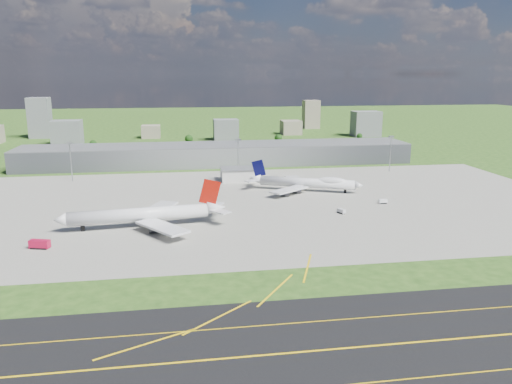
{
  "coord_description": "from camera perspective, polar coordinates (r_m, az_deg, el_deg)",
  "views": [
    {
      "loc": [
        -29.66,
        -220.6,
        68.81
      ],
      "look_at": [
        8.96,
        28.67,
        9.0
      ],
      "focal_mm": 35.0,
      "sensor_mm": 36.0,
      "label": 1
    }
  ],
  "objects": [
    {
      "name": "van_white_far",
      "position": [
        279.81,
        14.31,
        -1.06
      ],
      "size": [
        4.6,
        2.27,
        2.39
      ],
      "rotation": [
        0.0,
        0.0,
        -0.0
      ],
      "color": "white",
      "rests_on": "ground"
    },
    {
      "name": "mast_west",
      "position": [
        346.68,
        -20.46,
        4.02
      ],
      "size": [
        3.5,
        2.0,
        25.9
      ],
      "color": "gray",
      "rests_on": "ground"
    },
    {
      "name": "mast_center",
      "position": [
        341.78,
        -2.05,
        4.73
      ],
      "size": [
        3.5,
        2.0,
        25.9
      ],
      "color": "gray",
      "rests_on": "ground"
    },
    {
      "name": "taxiway",
      "position": [
        133.58,
        5.58,
        -17.72
      ],
      "size": [
        1400.0,
        60.0,
        0.06
      ],
      "primitive_type": "cube",
      "color": "black",
      "rests_on": "ground"
    },
    {
      "name": "apron",
      "position": [
        272.43,
        -0.15,
        -1.28
      ],
      "size": [
        360.0,
        190.0,
        0.08
      ],
      "primitive_type": "cube",
      "color": "gray",
      "rests_on": "ground"
    },
    {
      "name": "bldg_tall_w",
      "position": [
        601.58,
        -23.48,
        7.79
      ],
      "size": [
        22.0,
        20.0,
        44.0
      ],
      "primitive_type": "cube",
      "color": "slate",
      "rests_on": "ground"
    },
    {
      "name": "mast_east",
      "position": [
        371.0,
        15.14,
        4.96
      ],
      "size": [
        3.5,
        2.0,
        25.9
      ],
      "color": "gray",
      "rests_on": "ground"
    },
    {
      "name": "tree_e",
      "position": [
        509.47,
        2.56,
        6.19
      ],
      "size": [
        7.65,
        7.65,
        9.35
      ],
      "color": "#382314",
      "rests_on": "ground"
    },
    {
      "name": "bldg_w",
      "position": [
        535.19,
        -20.78,
        6.39
      ],
      "size": [
        28.0,
        22.0,
        24.0
      ],
      "primitive_type": "cube",
      "color": "slate",
      "rests_on": "ground"
    },
    {
      "name": "bldg_e",
      "position": [
        582.42,
        12.45,
        7.63
      ],
      "size": [
        30.0,
        22.0,
        28.0
      ],
      "primitive_type": "cube",
      "color": "slate",
      "rests_on": "ground"
    },
    {
      "name": "bldg_ce",
      "position": [
        588.3,
        4.01,
        7.37
      ],
      "size": [
        22.0,
        24.0,
        16.0
      ],
      "primitive_type": "cube",
      "color": "gray",
      "rests_on": "ground"
    },
    {
      "name": "van_white_near",
      "position": [
        255.76,
        9.72,
        -2.19
      ],
      "size": [
        3.75,
        4.99,
        2.36
      ],
      "rotation": [
        0.0,
        0.0,
        2.01
      ],
      "color": "silver",
      "rests_on": "ground"
    },
    {
      "name": "terminal",
      "position": [
        391.57,
        -4.37,
        4.29
      ],
      "size": [
        300.0,
        42.0,
        15.0
      ],
      "primitive_type": "cube",
      "color": "slate",
      "rests_on": "ground"
    },
    {
      "name": "fire_truck",
      "position": [
        220.3,
        -23.49,
        -5.52
      ],
      "size": [
        8.59,
        5.05,
        3.58
      ],
      "rotation": [
        0.0,
        0.0,
        -0.27
      ],
      "color": "#B60D34",
      "rests_on": "ground"
    },
    {
      "name": "tug_yellow",
      "position": [
        241.81,
        -12.04,
        -3.28
      ],
      "size": [
        3.48,
        2.24,
        1.68
      ],
      "rotation": [
        0.0,
        0.0,
        0.09
      ],
      "color": "#C1B50B",
      "rests_on": "ground"
    },
    {
      "name": "ops_building",
      "position": [
        329.49,
        -1.72,
        1.99
      ],
      "size": [
        26.0,
        16.0,
        8.0
      ],
      "primitive_type": "cube",
      "color": "silver",
      "rests_on": "ground"
    },
    {
      "name": "bldg_c",
      "position": [
        536.05,
        -3.47,
        7.12
      ],
      "size": [
        26.0,
        20.0,
        22.0
      ],
      "primitive_type": "cube",
      "color": "slate",
      "rests_on": "ground"
    },
    {
      "name": "airliner_blue_quad",
      "position": [
        301.56,
        5.83,
        1.06
      ],
      "size": [
        65.65,
        49.9,
        18.07
      ],
      "rotation": [
        0.0,
        0.0,
        -0.41
      ],
      "color": "white",
      "rests_on": "ground"
    },
    {
      "name": "tree_w",
      "position": [
        496.34,
        -18.12,
        5.28
      ],
      "size": [
        6.75,
        6.75,
        8.25
      ],
      "color": "#382314",
      "rests_on": "ground"
    },
    {
      "name": "airliner_red_twin",
      "position": [
        235.12,
        -12.49,
        -2.57
      ],
      "size": [
        77.14,
        59.81,
        21.16
      ],
      "rotation": [
        0.0,
        0.0,
        3.25
      ],
      "color": "white",
      "rests_on": "ground"
    },
    {
      "name": "tree_c",
      "position": [
        504.64,
        -7.68,
        6.05
      ],
      "size": [
        8.1,
        8.1,
        9.9
      ],
      "color": "#382314",
      "rests_on": "ground"
    },
    {
      "name": "bldg_cw",
      "position": [
        564.82,
        -11.92,
        6.77
      ],
      "size": [
        20.0,
        18.0,
        14.0
      ],
      "primitive_type": "cube",
      "color": "gray",
      "rests_on": "ground"
    },
    {
      "name": "bldg_tall_e",
      "position": [
        655.0,
        6.31,
        8.81
      ],
      "size": [
        20.0,
        18.0,
        36.0
      ],
      "primitive_type": "cube",
      "color": "gray",
      "rests_on": "ground"
    },
    {
      "name": "ground",
      "position": [
        378.1,
        -4.16,
        2.82
      ],
      "size": [
        1400.0,
        1400.0,
        0.0
      ],
      "primitive_type": "plane",
      "color": "#264816",
      "rests_on": "ground"
    },
    {
      "name": "tree_far_e",
      "position": [
        543.82,
        11.74,
        6.27
      ],
      "size": [
        6.3,
        6.3,
        7.7
      ],
      "color": "#382314",
      "rests_on": "ground"
    }
  ]
}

